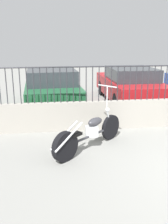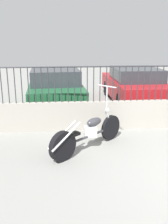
{
  "view_description": "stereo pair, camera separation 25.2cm",
  "coord_description": "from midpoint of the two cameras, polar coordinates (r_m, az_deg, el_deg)",
  "views": [
    {
      "loc": [
        -3.13,
        -3.69,
        2.4
      ],
      "look_at": [
        -2.37,
        2.12,
        0.7
      ],
      "focal_mm": 40.0,
      "sensor_mm": 36.0,
      "label": 1
    },
    {
      "loc": [
        -2.88,
        -3.72,
        2.4
      ],
      "look_at": [
        -2.37,
        2.12,
        0.7
      ],
      "focal_mm": 40.0,
      "sensor_mm": 36.0,
      "label": 2
    }
  ],
  "objects": [
    {
      "name": "low_wall",
      "position": [
        7.43,
        19.09,
        -0.38
      ],
      "size": [
        10.45,
        0.18,
        0.79
      ],
      "color": "#9E998E",
      "rests_on": "ground_plane"
    },
    {
      "name": "car_red",
      "position": [
        10.07,
        12.06,
        6.08
      ],
      "size": [
        1.84,
        4.33,
        1.38
      ],
      "rotation": [
        0.0,
        0.0,
        1.57
      ],
      "color": "black",
      "rests_on": "ground_plane"
    },
    {
      "name": "motorcycle_dark_grey",
      "position": [
        5.54,
        1.63,
        -5.18
      ],
      "size": [
        1.77,
        1.56,
        1.39
      ],
      "rotation": [
        0.0,
        0.0,
        0.71
      ],
      "color": "black",
      "rests_on": "ground_plane"
    },
    {
      "name": "car_green",
      "position": [
        9.15,
        -5.78,
        5.45
      ],
      "size": [
        2.07,
        4.05,
        1.42
      ],
      "rotation": [
        0.0,
        0.0,
        1.63
      ],
      "color": "black",
      "rests_on": "ground_plane"
    }
  ]
}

